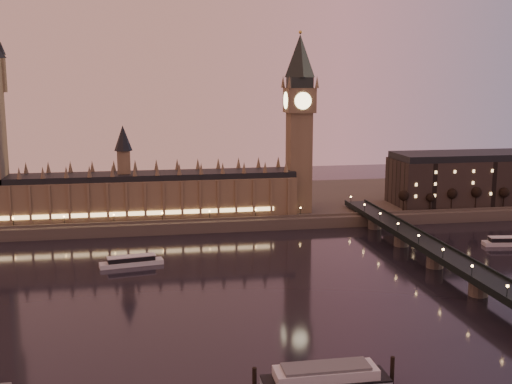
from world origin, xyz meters
TOP-DOWN VIEW (x-y plane):
  - ground at (0.00, 0.00)m, footprint 700.00×700.00m
  - far_embankment at (30.00, 165.00)m, footprint 560.00×130.00m
  - palace_of_westminster at (-40.12, 120.99)m, footprint 180.00×26.62m
  - big_ben at (53.99, 120.99)m, footprint 17.68×17.68m
  - westminster_bridge at (91.61, 0.00)m, footprint 13.20×260.00m
  - city_block at (194.94, 130.93)m, footprint 155.00×45.00m
  - bare_tree_0 at (115.32, 109.00)m, footprint 5.47×5.47m
  - bare_tree_1 at (130.97, 109.00)m, footprint 5.47×5.47m
  - bare_tree_2 at (146.63, 109.00)m, footprint 5.47×5.47m
  - bare_tree_3 at (162.28, 109.00)m, footprint 5.47×5.47m
  - bare_tree_4 at (177.94, 109.00)m, footprint 5.47×5.47m
  - cruise_boat_a at (-42.08, 45.98)m, footprint 29.04×10.84m
  - cruise_boat_b at (145.32, 48.45)m, footprint 25.08×9.34m
  - moored_barge at (11.79, -82.23)m, footprint 40.36×9.83m

SIDE VIEW (x-z plane):
  - ground at x=0.00m, z-range 0.00..0.00m
  - cruise_boat_b at x=145.32m, z-range -0.27..4.25m
  - cruise_boat_a at x=-42.08m, z-range -0.27..4.27m
  - far_embankment at x=30.00m, z-range 0.00..6.00m
  - moored_barge at x=11.79m, z-range -0.58..6.82m
  - westminster_bridge at x=91.61m, z-range -2.13..13.17m
  - bare_tree_0 at x=115.32m, z-range 8.73..19.86m
  - bare_tree_1 at x=130.97m, z-range 8.73..19.86m
  - bare_tree_2 at x=146.63m, z-range 8.73..19.86m
  - bare_tree_3 at x=162.28m, z-range 8.73..19.86m
  - bare_tree_4 at x=177.94m, z-range 8.73..19.86m
  - palace_of_westminster at x=-40.12m, z-range -4.29..47.71m
  - city_block at x=194.94m, z-range 5.24..39.24m
  - big_ben at x=53.99m, z-range 11.95..115.95m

